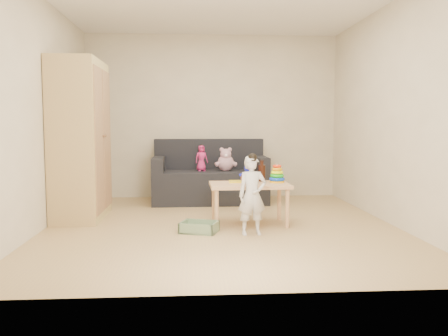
{
  "coord_description": "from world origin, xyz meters",
  "views": [
    {
      "loc": [
        -0.34,
        -5.42,
        1.17
      ],
      "look_at": [
        0.05,
        0.25,
        0.65
      ],
      "focal_mm": 38.0,
      "sensor_mm": 36.0,
      "label": 1
    }
  ],
  "objects": [
    {
      "name": "play_table",
      "position": [
        0.34,
        0.05,
        0.24
      ],
      "size": [
        0.93,
        0.6,
        0.49
      ],
      "primitive_type": "cube",
      "rotation": [
        0.0,
        0.0,
        0.01
      ],
      "color": "tan",
      "rests_on": "ground"
    },
    {
      "name": "blue_plush",
      "position": [
        0.34,
        0.24,
        0.59
      ],
      "size": [
        0.21,
        0.19,
        0.22
      ],
      "primitive_type": null,
      "rotation": [
        0.0,
        0.0,
        -0.3
      ],
      "color": "#1B23F4",
      "rests_on": "play_table"
    },
    {
      "name": "toddler",
      "position": [
        0.3,
        -0.48,
        0.41
      ],
      "size": [
        0.33,
        0.25,
        0.82
      ],
      "primitive_type": "imported",
      "rotation": [
        0.0,
        0.0,
        0.15
      ],
      "color": "silver",
      "rests_on": "ground"
    },
    {
      "name": "brown_bottle",
      "position": [
        0.51,
        0.25,
        0.59
      ],
      "size": [
        0.09,
        0.09,
        0.26
      ],
      "color": "black",
      "rests_on": "play_table"
    },
    {
      "name": "sofa",
      "position": [
        -0.06,
        1.68,
        0.24
      ],
      "size": [
        1.71,
        0.87,
        0.48
      ],
      "primitive_type": "cube",
      "rotation": [
        0.0,
        0.0,
        0.01
      ],
      "color": "black",
      "rests_on": "ground"
    },
    {
      "name": "wardrobe",
      "position": [
        -1.72,
        0.58,
        0.98
      ],
      "size": [
        0.54,
        1.09,
        1.96
      ],
      "primitive_type": "cube",
      "color": "tan",
      "rests_on": "ground"
    },
    {
      "name": "pink_bear",
      "position": [
        0.17,
        1.64,
        0.63
      ],
      "size": [
        0.32,
        0.3,
        0.3
      ],
      "primitive_type": null,
      "rotation": [
        0.0,
        0.0,
        0.34
      ],
      "color": "#C994A7",
      "rests_on": "sofa"
    },
    {
      "name": "yellow_book",
      "position": [
        0.2,
        0.18,
        0.49
      ],
      "size": [
        0.2,
        0.2,
        0.01
      ],
      "primitive_type": "cube",
      "rotation": [
        0.0,
        0.0,
        -0.04
      ],
      "color": "yellow",
      "rests_on": "play_table"
    },
    {
      "name": "wooden_figure",
      "position": [
        0.25,
        0.01,
        0.55
      ],
      "size": [
        0.05,
        0.05,
        0.12
      ],
      "primitive_type": null,
      "rotation": [
        0.0,
        0.0,
        -0.18
      ],
      "color": "brown",
      "rests_on": "play_table"
    },
    {
      "name": "doll",
      "position": [
        -0.19,
        1.63,
        0.67
      ],
      "size": [
        0.22,
        0.18,
        0.38
      ],
      "primitive_type": "imported",
      "rotation": [
        0.0,
        0.0,
        0.32
      ],
      "color": "#CF266F",
      "rests_on": "sofa"
    },
    {
      "name": "ring_stacker",
      "position": [
        0.67,
        0.12,
        0.57
      ],
      "size": [
        0.19,
        0.19,
        0.21
      ],
      "color": "#FAB40D",
      "rests_on": "play_table"
    },
    {
      "name": "room",
      "position": [
        0.0,
        0.0,
        1.3
      ],
      "size": [
        4.5,
        4.5,
        4.5
      ],
      "color": "tan",
      "rests_on": "ground"
    },
    {
      "name": "storage_bin",
      "position": [
        -0.26,
        -0.33,
        0.06
      ],
      "size": [
        0.46,
        0.4,
        0.12
      ],
      "primitive_type": null,
      "rotation": [
        0.0,
        0.0,
        -0.32
      ],
      "color": "gray",
      "rests_on": "ground"
    }
  ]
}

